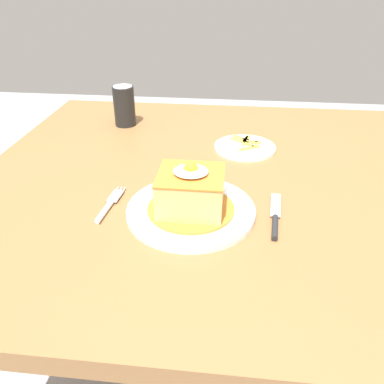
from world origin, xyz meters
name	(u,v)px	position (x,y,z in m)	size (l,w,h in m)	color
ground_plane	(212,364)	(0.00, 0.00, 0.00)	(6.00, 6.00, 0.00)	#99999E
dining_table	(219,207)	(0.00, 0.00, 0.63)	(1.19, 1.08, 0.73)	olive
main_plate	(191,210)	(-0.05, -0.18, 0.74)	(0.27, 0.27, 0.02)	white
sandwich_meal	(191,192)	(-0.05, -0.18, 0.78)	(0.18, 0.18, 0.11)	orange
fork	(108,206)	(-0.23, -0.18, 0.74)	(0.03, 0.14, 0.01)	silver
knife	(275,221)	(0.12, -0.20, 0.74)	(0.03, 0.17, 0.01)	#262628
soda_can	(124,106)	(-0.32, 0.31, 0.79)	(0.07, 0.07, 0.12)	black
side_plate_fries	(245,147)	(0.06, 0.16, 0.73)	(0.17, 0.17, 0.02)	white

